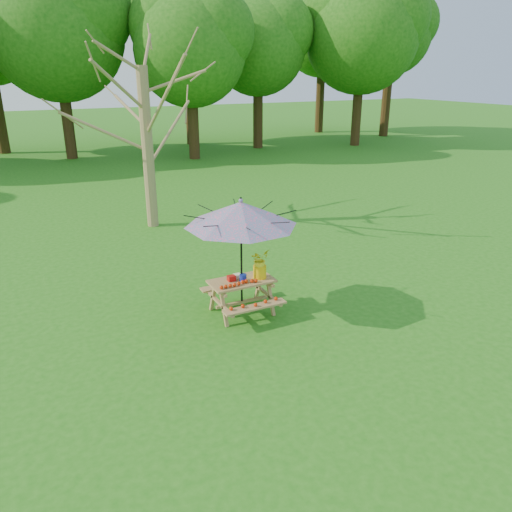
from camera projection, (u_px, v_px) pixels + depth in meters
name	position (u px, v px, depth m)	size (l,w,h in m)	color
picnic_table	(242.00, 297.00, 9.39)	(1.20, 1.32, 0.67)	#9E8147
patio_umbrella	(241.00, 214.00, 8.82)	(2.55, 2.55, 2.25)	black
produce_bins	(238.00, 277.00, 9.26)	(0.32, 0.32, 0.13)	#B5120E
tomatoes_row	(238.00, 283.00, 9.05)	(0.77, 0.13, 0.07)	red
flower_bucket	(260.00, 263.00, 9.28)	(0.42, 0.39, 0.56)	yellow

